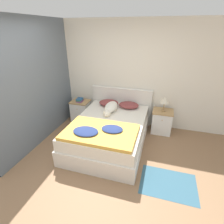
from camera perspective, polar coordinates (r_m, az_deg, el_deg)
name	(u,v)px	position (r m, az deg, el deg)	size (l,w,h in m)	color
ground_plane	(90,175)	(3.28, -7.08, -19.66)	(16.00, 16.00, 0.00)	#896647
wall_back	(121,75)	(4.46, 3.03, 12.00)	(9.00, 0.06, 2.55)	silver
wall_side_left	(43,82)	(4.14, -21.47, 9.23)	(0.06, 3.10, 2.55)	slate
bed	(109,132)	(3.83, -0.88, -6.54)	(1.49, 2.05, 0.57)	silver
headboard	(121,105)	(4.63, 3.00, 2.45)	(1.57, 0.06, 0.97)	silver
nightstand_left	(81,111)	(4.87, -10.14, 0.46)	(0.47, 0.43, 0.57)	white
nightstand_right	(162,121)	(4.41, 15.93, -2.96)	(0.47, 0.43, 0.57)	white
pillow_left	(109,103)	(4.40, -1.05, 3.04)	(0.49, 0.39, 0.12)	brown
pillow_right	(129,105)	(4.29, 5.49, 2.27)	(0.49, 0.39, 0.12)	brown
quilt	(100,132)	(3.23, -4.02, -6.44)	(1.33, 0.87, 0.11)	gold
dog	(111,108)	(4.05, -0.45, 1.43)	(0.27, 0.79, 0.19)	silver
book_stack	(80,100)	(4.74, -10.49, 3.92)	(0.17, 0.22, 0.08)	#703D7F
table_lamp	(165,100)	(4.17, 16.82, 3.64)	(0.21, 0.21, 0.35)	#9E7A4C
rug	(168,184)	(3.26, 17.86, -21.37)	(0.90, 0.66, 0.00)	#335B70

